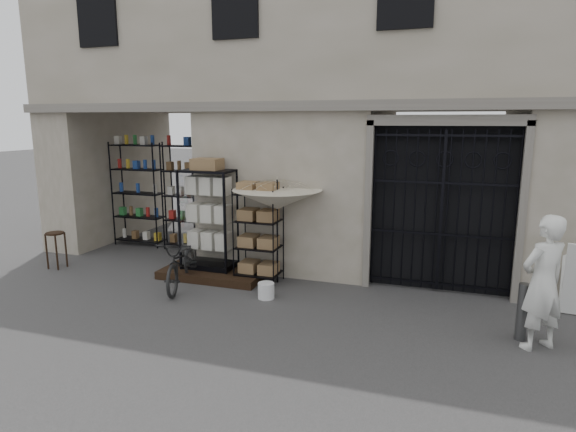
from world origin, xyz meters
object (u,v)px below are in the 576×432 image
(bicycle, at_px, (183,286))
(wooden_stool, at_px, (56,249))
(shopkeeper, at_px, (536,348))
(display_cabinet, at_px, (209,224))
(white_bucket, at_px, (266,291))
(wire_rack, at_px, (259,236))
(market_umbrella, at_px, (277,194))
(steel_bollard, at_px, (522,312))

(bicycle, relative_size, wooden_stool, 2.31)
(shopkeeper, bearing_deg, display_cabinet, -51.18)
(white_bucket, xyz_separation_m, bicycle, (-1.67, 0.06, -0.14))
(white_bucket, bearing_deg, wire_rack, 119.67)
(display_cabinet, bearing_deg, market_umbrella, 2.90)
(wire_rack, xyz_separation_m, market_umbrella, (0.35, 0.05, 0.81))
(display_cabinet, bearing_deg, wire_rack, -0.26)
(display_cabinet, distance_m, wire_rack, 1.08)
(display_cabinet, distance_m, wooden_stool, 3.32)
(bicycle, height_order, shopkeeper, bicycle)
(bicycle, bearing_deg, market_umbrella, 10.22)
(wire_rack, relative_size, wooden_stool, 2.38)
(display_cabinet, distance_m, market_umbrella, 1.57)
(bicycle, distance_m, shopkeeper, 5.80)
(wire_rack, distance_m, shopkeeper, 4.82)
(display_cabinet, bearing_deg, bicycle, -97.54)
(market_umbrella, relative_size, bicycle, 1.34)
(wire_rack, bearing_deg, steel_bollard, -10.09)
(wire_rack, distance_m, wooden_stool, 4.33)
(market_umbrella, relative_size, shopkeeper, 1.28)
(bicycle, bearing_deg, steel_bollard, -20.14)
(wire_rack, bearing_deg, bicycle, -145.17)
(market_umbrella, height_order, bicycle, market_umbrella)
(display_cabinet, bearing_deg, wooden_stool, -165.60)
(market_umbrella, bearing_deg, steel_bollard, -16.56)
(wire_rack, xyz_separation_m, shopkeeper, (4.54, -1.34, -0.88))
(white_bucket, bearing_deg, shopkeeper, -7.77)
(bicycle, bearing_deg, display_cabinet, 62.94)
(wire_rack, height_order, wooden_stool, wire_rack)
(display_cabinet, bearing_deg, white_bucket, -25.75)
(display_cabinet, xyz_separation_m, wooden_stool, (-3.21, -0.60, -0.62))
(wooden_stool, bearing_deg, wire_rack, 7.07)
(white_bucket, height_order, steel_bollard, steel_bollard)
(display_cabinet, height_order, wooden_stool, display_cabinet)
(market_umbrella, bearing_deg, shopkeeper, -18.39)
(white_bucket, relative_size, shopkeeper, 0.15)
(white_bucket, xyz_separation_m, shopkeeper, (4.10, -0.56, -0.14))
(market_umbrella, bearing_deg, wooden_stool, -172.81)
(white_bucket, height_order, wooden_stool, wooden_stool)
(white_bucket, distance_m, bicycle, 1.67)
(display_cabinet, relative_size, steel_bollard, 2.57)
(display_cabinet, xyz_separation_m, bicycle, (-0.16, -0.79, -1.02))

